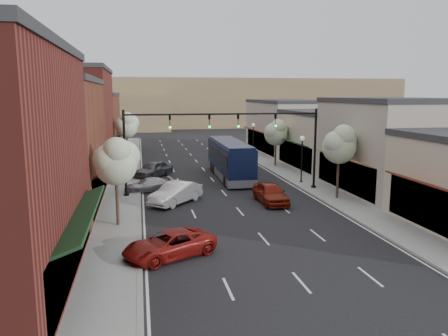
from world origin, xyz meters
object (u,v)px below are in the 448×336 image
parked_car_b (176,193)px  lamp_post_near (302,151)px  tree_right_near (340,144)px  red_hatchback (271,193)px  parked_car_c (148,185)px  signal_mast_left (155,140)px  tree_left_far (127,125)px  lamp_post_far (253,134)px  signal_mast_right (289,137)px  tree_left_near (116,160)px  parked_car_a (169,245)px  parked_car_d (153,169)px  coach_bus (230,159)px  tree_right_far (276,132)px

parked_car_b → lamp_post_near: bearing=65.4°
tree_right_near → red_hatchback: tree_right_near is taller
lamp_post_near → parked_car_c: bearing=-176.7°
signal_mast_left → tree_left_far: 18.14m
lamp_post_far → parked_car_c: (-14.00, -18.30, -2.42)m
signal_mast_right → tree_left_near: bearing=-149.9°
signal_mast_right → lamp_post_near: signal_mast_right is taller
signal_mast_right → parked_car_a: signal_mast_right is taller
red_hatchback → parked_car_b: bearing=168.3°
parked_car_b → parked_car_d: 11.24m
lamp_post_far → parked_car_a: lamp_post_far is taller
signal_mast_left → lamp_post_near: (13.42, 2.50, -1.62)m
parked_car_a → tree_left_far: bearing=158.5°
lamp_post_near → red_hatchback: bearing=-127.1°
tree_left_near → parked_car_b: bearing=52.8°
coach_bus → lamp_post_far: bearing=66.9°
tree_right_near → parked_car_d: tree_right_near is taller
coach_bus → red_hatchback: bearing=-84.1°
tree_right_near → tree_right_far: size_ratio=1.10×
parked_car_d → signal_mast_right: bearing=4.2°
signal_mast_right → parked_car_a: bearing=-128.8°
signal_mast_right → parked_car_d: size_ratio=1.74×
signal_mast_right → parked_car_b: signal_mast_right is taller
tree_right_near → parked_car_b: size_ratio=1.22×
tree_right_near → parked_car_a: (-13.85, -9.77, -3.78)m
red_hatchback → signal_mast_right: bearing=54.2°
coach_bus → tree_right_far: bearing=40.6°
signal_mast_left → lamp_post_far: signal_mast_left is taller
tree_right_near → coach_bus: (-6.48, 10.57, -2.55)m
tree_left_near → tree_left_far: tree_left_far is taller
tree_right_near → red_hatchback: (-5.52, -0.03, -3.67)m
signal_mast_left → parked_car_b: signal_mast_left is taller
tree_right_near → lamp_post_far: size_ratio=1.34×
parked_car_d → tree_left_near: bearing=-58.3°
tree_left_near → signal_mast_left: bearing=71.9°
lamp_post_near → tree_left_near: bearing=-146.7°
tree_right_near → lamp_post_near: (-0.55, 6.56, -1.45)m
tree_left_near → tree_left_far: 26.00m
parked_car_a → parked_car_d: bearing=153.8°
signal_mast_left → tree_left_near: (-2.63, -8.05, -0.40)m
signal_mast_left → parked_car_c: 4.42m
signal_mast_right → red_hatchback: (-2.79, -4.08, -3.84)m
tree_right_far → tree_left_near: (-16.60, -20.00, 0.23)m
parked_car_b → tree_left_far: bearing=142.6°
parked_car_c → lamp_post_near: bearing=84.1°
tree_right_far → red_hatchback: size_ratio=1.18×
tree_left_far → lamp_post_far: size_ratio=1.38×
tree_left_near → red_hatchback: tree_left_near is taller
red_hatchback → parked_car_d: size_ratio=0.97×
tree_right_far → red_hatchback: (-5.52, -16.03, -3.21)m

